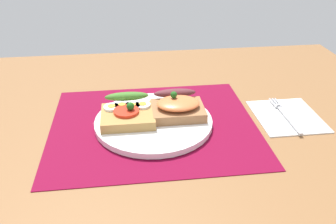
{
  "coord_description": "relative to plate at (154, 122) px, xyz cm",
  "views": [
    {
      "loc": [
        -4.69,
        -62.16,
        38.3
      ],
      "look_at": [
        3.0,
        0.0,
        2.99
      ],
      "focal_mm": 37.73,
      "sensor_mm": 36.0,
      "label": 1
    }
  ],
  "objects": [
    {
      "name": "ground_plane",
      "position": [
        0.0,
        0.0,
        -2.5
      ],
      "size": [
        120.0,
        90.0,
        3.2
      ],
      "primitive_type": "cube",
      "color": "brown"
    },
    {
      "name": "placemat",
      "position": [
        0.0,
        0.0,
        -0.75
      ],
      "size": [
        42.01,
        35.5,
        0.3
      ],
      "primitive_type": "cube",
      "color": "maroon",
      "rests_on": "ground_plane"
    },
    {
      "name": "plate",
      "position": [
        0.0,
        0.0,
        0.0
      ],
      "size": [
        24.12,
        24.12,
        1.19
      ],
      "primitive_type": "cylinder",
      "color": "white",
      "rests_on": "placemat"
    },
    {
      "name": "sandwich_egg_tomato",
      "position": [
        -5.2,
        1.28,
        2.05
      ],
      "size": [
        10.62,
        10.63,
        4.15
      ],
      "color": "#B08345",
      "rests_on": "plate"
    },
    {
      "name": "sandwich_salmon",
      "position": [
        5.2,
        1.57,
        2.46
      ],
      "size": [
        10.78,
        9.86,
        5.2
      ],
      "color": "#9B6A42",
      "rests_on": "plate"
    },
    {
      "name": "napkin",
      "position": [
        28.86,
        0.1,
        -0.6
      ],
      "size": [
        13.37,
        14.97,
        0.6
      ],
      "primitive_type": "cube",
      "color": "white",
      "rests_on": "ground_plane"
    },
    {
      "name": "fork",
      "position": [
        28.3,
        0.13,
        -0.14
      ],
      "size": [
        1.62,
        15.2,
        0.32
      ],
      "color": "#B7B7BC",
      "rests_on": "napkin"
    }
  ]
}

